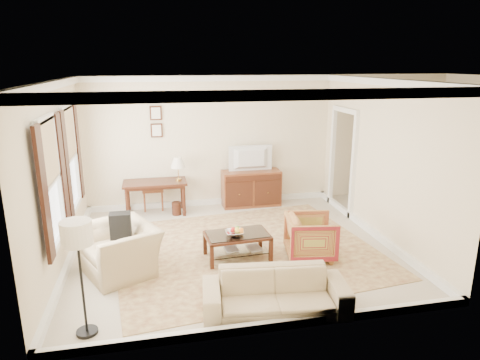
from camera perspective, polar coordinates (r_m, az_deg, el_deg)
name	(u,v)px	position (r m, az deg, el deg)	size (l,w,h in m)	color
room_shell	(232,107)	(7.00, -1.11, 9.75)	(5.51, 5.01, 2.91)	beige
annex_bedroom	(422,195)	(10.27, 23.08, -1.81)	(3.00, 2.70, 2.90)	beige
window_front	(51,182)	(6.50, -23.88, -0.30)	(0.12, 1.56, 1.80)	#CCB284
window_rear	(70,158)	(8.03, -21.67, 2.73)	(0.12, 1.56, 1.80)	#CCB284
doorway	(342,163)	(9.49, 13.47, 2.28)	(0.10, 1.12, 2.25)	white
rug	(245,250)	(7.56, 0.66, -9.27)	(4.36, 3.74, 0.01)	brown
writing_desk	(155,186)	(9.27, -11.26, -0.86)	(1.33, 0.66, 0.72)	#3A1B10
desk_chair	(153,186)	(9.63, -11.57, -0.80)	(0.45, 0.45, 1.05)	brown
desk_lamp	(178,169)	(9.19, -8.25, 1.48)	(0.32, 0.32, 0.50)	silver
framed_prints	(156,122)	(9.39, -11.11, 7.65)	(0.25, 0.04, 0.68)	#3A1B10
sideboard	(251,188)	(9.71, 1.48, -1.09)	(1.31, 0.50, 0.81)	brown
tv	(252,151)	(9.48, 1.54, 3.94)	(0.94, 0.54, 0.12)	black
coffee_table	(237,239)	(7.13, -0.36, -7.91)	(1.09, 0.68, 0.44)	#3A1B10
fruit_bowl	(235,232)	(7.00, -0.72, -6.98)	(0.42, 0.42, 0.10)	silver
book_a	(225,249)	(7.18, -2.06, -9.19)	(0.28, 0.04, 0.38)	brown
book_b	(248,249)	(7.20, 1.10, -9.12)	(0.28, 0.03, 0.38)	brown
striped_armchair	(311,235)	(7.25, 9.43, -7.22)	(0.78, 0.73, 0.80)	maroon
club_armchair	(120,242)	(6.89, -15.77, -7.93)	(1.15, 0.74, 1.00)	tan
backpack	(120,224)	(6.90, -15.65, -5.64)	(0.32, 0.22, 0.40)	black
sofa	(276,286)	(5.71, 4.77, -13.92)	(1.88, 0.55, 0.74)	tan
floor_lamp	(77,242)	(5.24, -20.87, -7.67)	(0.36, 0.36, 1.44)	black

